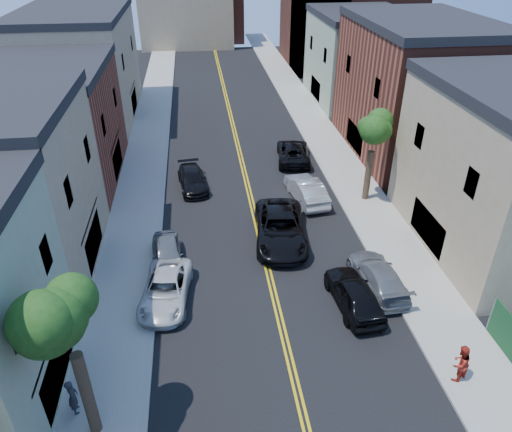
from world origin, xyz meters
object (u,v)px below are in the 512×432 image
object	(u,v)px
grey_car_left	(168,254)
dark_car_right_far	(293,152)
black_car_left	(192,180)
black_suv_lane	(280,228)
white_pickup	(166,290)
black_car_right	(354,294)
grey_car_right	(378,276)
pedestrian_right	(460,363)
pedestrian_left	(73,397)
silver_car_right	(306,190)

from	to	relation	value
grey_car_left	dark_car_right_far	distance (m)	16.13
black_car_left	black_suv_lane	distance (m)	9.16
white_pickup	black_car_left	world-z (taller)	white_pickup
black_car_right	grey_car_right	bearing A→B (deg)	-147.17
black_car_right	pedestrian_right	xyz separation A→B (m)	(2.90, -5.04, 0.26)
dark_car_right_far	grey_car_left	bearing A→B (deg)	60.50
pedestrian_left	black_suv_lane	bearing A→B (deg)	-57.44
white_pickup	grey_car_left	world-z (taller)	grey_car_left
black_car_left	dark_car_right_far	bearing A→B (deg)	17.86
grey_car_left	silver_car_right	world-z (taller)	silver_car_right
dark_car_right_far	pedestrian_left	world-z (taller)	pedestrian_left
silver_car_right	black_suv_lane	world-z (taller)	black_suv_lane
white_pickup	grey_car_left	size ratio (longest dim) A/B	1.19
pedestrian_left	pedestrian_right	distance (m)	15.50
dark_car_right_far	black_suv_lane	xyz separation A→B (m)	(-3.01, -11.34, 0.15)
silver_car_right	black_car_right	bearing A→B (deg)	82.01
white_pickup	pedestrian_right	xyz separation A→B (m)	(12.20, -6.65, 0.36)
black_car_left	pedestrian_left	bearing A→B (deg)	-111.49
white_pickup	dark_car_right_far	distance (m)	18.67
grey_car_left	dark_car_right_far	bearing A→B (deg)	47.30
dark_car_right_far	pedestrian_left	xyz separation A→B (m)	(-12.97, -22.21, 0.23)
white_pickup	black_suv_lane	size ratio (longest dim) A/B	0.77
white_pickup	dark_car_right_far	xyz separation A→B (m)	(9.68, 15.96, 0.06)
grey_car_left	black_car_right	xyz separation A→B (m)	(9.30, -4.68, 0.08)
silver_car_right	grey_car_left	bearing A→B (deg)	26.06
black_suv_lane	pedestrian_right	bearing A→B (deg)	-57.86
black_car_left	pedestrian_left	xyz separation A→B (m)	(-4.79, -18.43, 0.31)
grey_car_left	grey_car_right	xyz separation A→B (m)	(11.00, -3.36, 0.01)
black_car_right	black_suv_lane	world-z (taller)	black_suv_lane
black_car_right	silver_car_right	size ratio (longest dim) A/B	0.94
black_car_left	grey_car_right	world-z (taller)	grey_car_right
dark_car_right_far	white_pickup	bearing A→B (deg)	66.15
white_pickup	black_car_right	xyz separation A→B (m)	(9.30, -1.61, 0.10)
black_car_right	pedestrian_left	distance (m)	13.42
dark_car_right_far	black_suv_lane	size ratio (longest dim) A/B	0.84
grey_car_left	silver_car_right	bearing A→B (deg)	28.23
black_suv_lane	white_pickup	bearing A→B (deg)	-139.27
grey_car_right	pedestrian_left	distance (m)	15.48
grey_car_left	black_car_right	world-z (taller)	black_car_right
pedestrian_right	black_car_left	bearing A→B (deg)	-85.37
white_pickup	pedestrian_left	world-z (taller)	pedestrian_left
white_pickup	grey_car_right	xyz separation A→B (m)	(11.00, -0.30, 0.03)
grey_car_right	black_car_right	world-z (taller)	black_car_right
black_car_left	black_suv_lane	xyz separation A→B (m)	(5.16, -7.57, 0.22)
black_car_right	black_suv_lane	size ratio (longest dim) A/B	0.72
white_pickup	silver_car_right	bearing A→B (deg)	52.27
pedestrian_right	grey_car_right	bearing A→B (deg)	-104.25
black_car_right	pedestrian_left	bearing A→B (deg)	15.29
white_pickup	dark_car_right_far	bearing A→B (deg)	65.90
white_pickup	black_car_right	distance (m)	9.44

